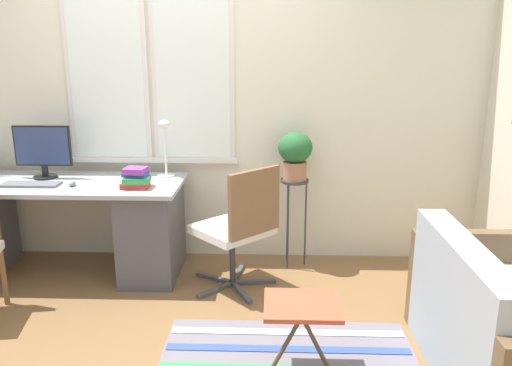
{
  "coord_description": "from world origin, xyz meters",
  "views": [
    {
      "loc": [
        0.77,
        -3.21,
        1.7
      ],
      "look_at": [
        0.65,
        0.18,
        0.79
      ],
      "focal_mm": 35.0,
      "sensor_mm": 36.0,
      "label": 1
    }
  ],
  "objects_px": {
    "mouse": "(72,184)",
    "couch_loveseat": "(506,336)",
    "folding_stool": "(302,310)",
    "book_stack": "(136,178)",
    "office_chair_swivel": "(239,226)",
    "desk_lamp": "(165,142)",
    "plant_stand": "(294,194)",
    "monitor": "(43,150)",
    "potted_plant": "(295,153)",
    "keyboard": "(31,184)"
  },
  "relations": [
    {
      "from": "mouse",
      "to": "couch_loveseat",
      "type": "distance_m",
      "value": 2.94
    },
    {
      "from": "folding_stool",
      "to": "book_stack",
      "type": "bearing_deg",
      "value": 136.86
    },
    {
      "from": "office_chair_swivel",
      "to": "couch_loveseat",
      "type": "relative_size",
      "value": 0.72
    },
    {
      "from": "office_chair_swivel",
      "to": "mouse",
      "type": "bearing_deg",
      "value": -50.07
    },
    {
      "from": "mouse",
      "to": "couch_loveseat",
      "type": "height_order",
      "value": "couch_loveseat"
    },
    {
      "from": "desk_lamp",
      "to": "plant_stand",
      "type": "bearing_deg",
      "value": 0.59
    },
    {
      "from": "monitor",
      "to": "potted_plant",
      "type": "xyz_separation_m",
      "value": [
        1.93,
        0.09,
        -0.02
      ]
    },
    {
      "from": "monitor",
      "to": "folding_stool",
      "type": "distance_m",
      "value": 2.4
    },
    {
      "from": "couch_loveseat",
      "to": "mouse",
      "type": "bearing_deg",
      "value": 66.63
    },
    {
      "from": "folding_stool",
      "to": "mouse",
      "type": "bearing_deg",
      "value": 145.91
    },
    {
      "from": "mouse",
      "to": "office_chair_swivel",
      "type": "xyz_separation_m",
      "value": [
        1.22,
        -0.12,
        -0.27
      ]
    },
    {
      "from": "book_stack",
      "to": "folding_stool",
      "type": "relative_size",
      "value": 0.49
    },
    {
      "from": "monitor",
      "to": "plant_stand",
      "type": "height_order",
      "value": "monitor"
    },
    {
      "from": "keyboard",
      "to": "mouse",
      "type": "relative_size",
      "value": 5.64
    },
    {
      "from": "monitor",
      "to": "potted_plant",
      "type": "distance_m",
      "value": 1.93
    },
    {
      "from": "monitor",
      "to": "desk_lamp",
      "type": "relative_size",
      "value": 0.99
    },
    {
      "from": "book_stack",
      "to": "office_chair_swivel",
      "type": "distance_m",
      "value": 0.82
    },
    {
      "from": "desk_lamp",
      "to": "couch_loveseat",
      "type": "height_order",
      "value": "desk_lamp"
    },
    {
      "from": "keyboard",
      "to": "office_chair_swivel",
      "type": "bearing_deg",
      "value": -4.54
    },
    {
      "from": "desk_lamp",
      "to": "book_stack",
      "type": "distance_m",
      "value": 0.42
    },
    {
      "from": "office_chair_swivel",
      "to": "monitor",
      "type": "bearing_deg",
      "value": -57.57
    },
    {
      "from": "mouse",
      "to": "monitor",
      "type": "bearing_deg",
      "value": 142.16
    },
    {
      "from": "desk_lamp",
      "to": "plant_stand",
      "type": "distance_m",
      "value": 1.08
    },
    {
      "from": "book_stack",
      "to": "couch_loveseat",
      "type": "bearing_deg",
      "value": -27.24
    },
    {
      "from": "keyboard",
      "to": "plant_stand",
      "type": "height_order",
      "value": "keyboard"
    },
    {
      "from": "desk_lamp",
      "to": "office_chair_swivel",
      "type": "bearing_deg",
      "value": -36.19
    },
    {
      "from": "mouse",
      "to": "book_stack",
      "type": "bearing_deg",
      "value": -3.12
    },
    {
      "from": "office_chair_swivel",
      "to": "potted_plant",
      "type": "xyz_separation_m",
      "value": [
        0.41,
        0.45,
        0.45
      ]
    },
    {
      "from": "plant_stand",
      "to": "couch_loveseat",
      "type": "bearing_deg",
      "value": -55.08
    },
    {
      "from": "mouse",
      "to": "couch_loveseat",
      "type": "bearing_deg",
      "value": -23.37
    },
    {
      "from": "mouse",
      "to": "plant_stand",
      "type": "distance_m",
      "value": 1.67
    },
    {
      "from": "folding_stool",
      "to": "plant_stand",
      "type": "bearing_deg",
      "value": 89.57
    },
    {
      "from": "monitor",
      "to": "mouse",
      "type": "height_order",
      "value": "monitor"
    },
    {
      "from": "plant_stand",
      "to": "mouse",
      "type": "bearing_deg",
      "value": -168.59
    },
    {
      "from": "mouse",
      "to": "book_stack",
      "type": "xyz_separation_m",
      "value": [
        0.48,
        -0.03,
        0.05
      ]
    },
    {
      "from": "potted_plant",
      "to": "folding_stool",
      "type": "xyz_separation_m",
      "value": [
        -0.01,
        -1.42,
        -0.55
      ]
    },
    {
      "from": "couch_loveseat",
      "to": "office_chair_swivel",
      "type": "bearing_deg",
      "value": 54.39
    },
    {
      "from": "keyboard",
      "to": "book_stack",
      "type": "xyz_separation_m",
      "value": [
        0.79,
        -0.03,
        0.06
      ]
    },
    {
      "from": "book_stack",
      "to": "office_chair_swivel",
      "type": "relative_size",
      "value": 0.22
    },
    {
      "from": "desk_lamp",
      "to": "couch_loveseat",
      "type": "distance_m",
      "value": 2.61
    },
    {
      "from": "plant_stand",
      "to": "potted_plant",
      "type": "height_order",
      "value": "potted_plant"
    },
    {
      "from": "monitor",
      "to": "office_chair_swivel",
      "type": "xyz_separation_m",
      "value": [
        1.52,
        -0.35,
        -0.47
      ]
    },
    {
      "from": "monitor",
      "to": "keyboard",
      "type": "xyz_separation_m",
      "value": [
        -0.01,
        -0.23,
        -0.21
      ]
    },
    {
      "from": "monitor",
      "to": "plant_stand",
      "type": "distance_m",
      "value": 1.96
    },
    {
      "from": "couch_loveseat",
      "to": "folding_stool",
      "type": "relative_size",
      "value": 3.05
    },
    {
      "from": "book_stack",
      "to": "plant_stand",
      "type": "height_order",
      "value": "book_stack"
    },
    {
      "from": "book_stack",
      "to": "keyboard",
      "type": "bearing_deg",
      "value": 177.91
    },
    {
      "from": "keyboard",
      "to": "potted_plant",
      "type": "relative_size",
      "value": 1.11
    },
    {
      "from": "office_chair_swivel",
      "to": "desk_lamp",
      "type": "bearing_deg",
      "value": -80.71
    },
    {
      "from": "couch_loveseat",
      "to": "monitor",
      "type": "bearing_deg",
      "value": 64.95
    }
  ]
}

